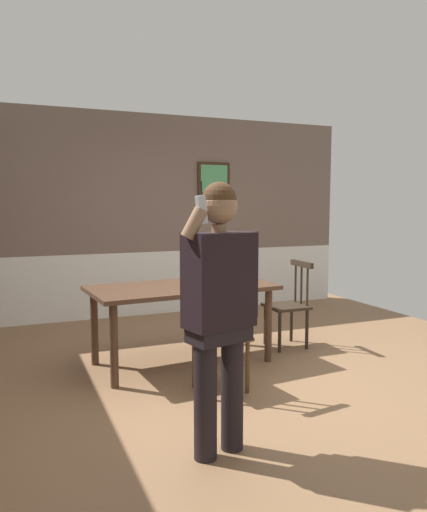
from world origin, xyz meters
TOP-DOWN VIEW (x-y plane):
  - ground_plane at (0.00, 0.00)m, footprint 6.45×6.45m
  - room_back_partition at (0.00, 2.82)m, footprint 5.86×0.17m
  - dining_table at (-0.33, 0.57)m, footprint 1.80×1.01m
  - chair_near_window at (0.92, 0.66)m, footprint 0.42×0.42m
  - chair_by_doorway at (-0.26, -0.26)m, footprint 0.45×0.45m
  - person_figure at (-0.69, -1.17)m, footprint 0.55×0.32m

SIDE VIEW (x-z plane):
  - ground_plane at x=0.00m, z-range 0.00..0.00m
  - chair_near_window at x=0.92m, z-range 0.00..0.92m
  - chair_by_doorway at x=-0.26m, z-range -0.01..0.94m
  - dining_table at x=-0.33m, z-range 0.29..1.05m
  - person_figure at x=-0.69m, z-range 0.13..1.79m
  - room_back_partition at x=0.00m, z-range -0.05..2.71m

